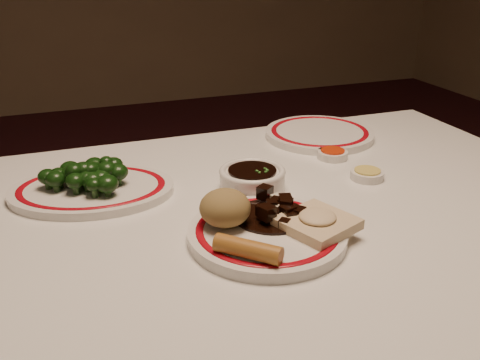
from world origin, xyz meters
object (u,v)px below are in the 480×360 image
Objects in this scene: broccoli_plate at (92,190)px; spring_roll at (248,249)px; main_plate at (267,233)px; broccoli_pile at (89,174)px; dining_table at (279,262)px; fried_wonton at (317,222)px; stirfry_heap at (276,211)px; soy_bowl at (252,181)px; rice_mound at (225,208)px.

spring_roll is at bearing -61.42° from broccoli_plate.
main_plate is 2.77× the size of spring_roll.
broccoli_plate is 2.15× the size of broccoli_pile.
dining_table is 0.15m from fried_wonton.
stirfry_heap is 0.14m from soy_bowl.
soy_bowl is at bearing 21.92° from spring_roll.
broccoli_pile is at bearing 138.33° from broccoli_plate.
broccoli_plate is (-0.31, 0.28, -0.02)m from fried_wonton.
main_plate is at bearing -127.45° from dining_table.
broccoli_plate is 0.29m from soy_bowl.
rice_mound is (-0.11, -0.03, 0.14)m from dining_table.
fried_wonton is at bearing -27.07° from spring_roll.
broccoli_plate is (-0.29, 0.19, 0.10)m from dining_table.
fried_wonton is 0.42m from broccoli_plate.
soy_bowl is at bearing -17.19° from broccoli_plate.
fried_wonton is (0.02, -0.09, 0.12)m from dining_table.
main_plate is 0.08m from rice_mound.
fried_wonton reaches higher than soy_bowl.
stirfry_heap is at bearing -122.93° from dining_table.
broccoli_pile is (-0.18, 0.33, 0.01)m from spring_roll.
dining_table is 7.73× the size of broccoli_pile.
dining_table is 0.13m from stirfry_heap.
broccoli_pile is (-0.00, 0.00, 0.03)m from broccoli_plate.
stirfry_heap is at bearing 129.24° from fried_wonton.
main_plate is 0.08m from fried_wonton.
main_plate is 3.39× the size of rice_mound.
main_plate is 0.35m from broccoli_plate.
main_plate is (-0.05, -0.07, 0.10)m from dining_table.
stirfry_heap reaches higher than broccoli_plate.
broccoli_pile reaches higher than stirfry_heap.
broccoli_pile is at bearing 162.58° from soy_bowl.
dining_table is at bearing 102.25° from fried_wonton.
stirfry_heap reaches higher than dining_table.
fried_wonton is (0.13, 0.04, -0.00)m from spring_roll.
broccoli_pile is at bearing 146.21° from dining_table.
rice_mound is 0.09m from stirfry_heap.
spring_roll is at bearing -61.28° from broccoli_pile.
soy_bowl is (-0.03, 0.20, -0.01)m from fried_wonton.
spring_roll is 0.37m from broccoli_plate.
rice_mound is at bearing 176.59° from stirfry_heap.
dining_table is 15.19× the size of rice_mound.
dining_table is at bearing -33.79° from broccoli_pile.
broccoli_pile is at bearing 138.92° from stirfry_heap.
fried_wonton is at bearing -50.76° from stirfry_heap.
rice_mound is at bearing -125.57° from soy_bowl.
spring_roll is 0.77× the size of stirfry_heap.
spring_roll is at bearing -129.23° from dining_table.
main_plate is 2.05× the size of fried_wonton.
rice_mound is 0.29m from broccoli_plate.
dining_table is 0.21m from spring_roll.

